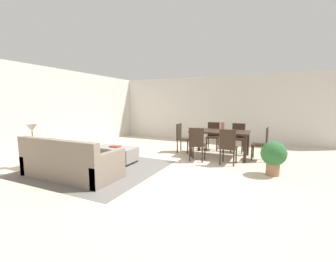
{
  "coord_description": "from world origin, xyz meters",
  "views": [
    {
      "loc": [
        1.89,
        -4.19,
        1.56
      ],
      "look_at": [
        -0.52,
        1.03,
        0.83
      ],
      "focal_mm": 23.21,
      "sensor_mm": 36.0,
      "label": 1
    }
  ],
  "objects_px": {
    "couch": "(70,164)",
    "side_table": "(33,150)",
    "ottoman_table": "(115,153)",
    "vase_centerpiece": "(223,127)",
    "potted_plant": "(274,155)",
    "table_lamp": "(32,128)",
    "dining_chair_near_left": "(197,142)",
    "dining_chair_head_west": "(182,136)",
    "book_on_ottoman": "(115,146)",
    "dining_chair_far_left": "(213,134)",
    "dining_table": "(220,134)",
    "dining_chair_head_east": "(263,142)",
    "dining_chair_near_right": "(228,145)",
    "dining_chair_far_right": "(238,136)"
  },
  "relations": [
    {
      "from": "couch",
      "to": "book_on_ottoman",
      "type": "distance_m",
      "value": 1.38
    },
    {
      "from": "couch",
      "to": "side_table",
      "type": "distance_m",
      "value": 1.38
    },
    {
      "from": "dining_chair_near_left",
      "to": "vase_centerpiece",
      "type": "bearing_deg",
      "value": 60.52
    },
    {
      "from": "dining_table",
      "to": "side_table",
      "type": "bearing_deg",
      "value": -141.26
    },
    {
      "from": "dining_chair_far_left",
      "to": "dining_chair_head_west",
      "type": "xyz_separation_m",
      "value": [
        -0.81,
        -0.87,
        0.0
      ]
    },
    {
      "from": "table_lamp",
      "to": "vase_centerpiece",
      "type": "relative_size",
      "value": 2.09
    },
    {
      "from": "table_lamp",
      "to": "dining_chair_head_east",
      "type": "height_order",
      "value": "table_lamp"
    },
    {
      "from": "dining_table",
      "to": "dining_chair_near_right",
      "type": "distance_m",
      "value": 0.97
    },
    {
      "from": "dining_chair_near_left",
      "to": "dining_chair_far_left",
      "type": "height_order",
      "value": "same"
    },
    {
      "from": "dining_chair_head_west",
      "to": "vase_centerpiece",
      "type": "bearing_deg",
      "value": 0.11
    },
    {
      "from": "side_table",
      "to": "table_lamp",
      "type": "height_order",
      "value": "table_lamp"
    },
    {
      "from": "couch",
      "to": "dining_chair_near_left",
      "type": "relative_size",
      "value": 2.32
    },
    {
      "from": "couch",
      "to": "dining_chair_far_left",
      "type": "distance_m",
      "value": 4.62
    },
    {
      "from": "ottoman_table",
      "to": "book_on_ottoman",
      "type": "xyz_separation_m",
      "value": [
        0.0,
        0.0,
        0.19
      ]
    },
    {
      "from": "vase_centerpiece",
      "to": "dining_chair_head_east",
      "type": "bearing_deg",
      "value": -2.78
    },
    {
      "from": "side_table",
      "to": "dining_chair_far_right",
      "type": "xyz_separation_m",
      "value": [
        4.29,
        3.94,
        0.08
      ]
    },
    {
      "from": "dining_table",
      "to": "dining_chair_head_east",
      "type": "relative_size",
      "value": 1.78
    },
    {
      "from": "dining_chair_head_east",
      "to": "vase_centerpiece",
      "type": "height_order",
      "value": "vase_centerpiece"
    },
    {
      "from": "dining_chair_head_west",
      "to": "potted_plant",
      "type": "relative_size",
      "value": 1.22
    },
    {
      "from": "book_on_ottoman",
      "to": "dining_chair_far_left",
      "type": "bearing_deg",
      "value": 54.31
    },
    {
      "from": "dining_chair_far_right",
      "to": "dining_chair_head_east",
      "type": "xyz_separation_m",
      "value": [
        0.76,
        -0.87,
        0.0
      ]
    },
    {
      "from": "couch",
      "to": "dining_chair_far_right",
      "type": "xyz_separation_m",
      "value": [
        2.92,
        4.06,
        0.23
      ]
    },
    {
      "from": "dining_chair_near_right",
      "to": "vase_centerpiece",
      "type": "bearing_deg",
      "value": 109.53
    },
    {
      "from": "book_on_ottoman",
      "to": "dining_chair_near_right",
      "type": "bearing_deg",
      "value": 19.63
    },
    {
      "from": "table_lamp",
      "to": "dining_chair_head_east",
      "type": "xyz_separation_m",
      "value": [
        5.05,
        3.07,
        -0.44
      ]
    },
    {
      "from": "potted_plant",
      "to": "table_lamp",
      "type": "bearing_deg",
      "value": -161.11
    },
    {
      "from": "table_lamp",
      "to": "dining_chair_far_left",
      "type": "height_order",
      "value": "table_lamp"
    },
    {
      "from": "table_lamp",
      "to": "dining_chair_far_left",
      "type": "xyz_separation_m",
      "value": [
        3.46,
        3.99,
        -0.44
      ]
    },
    {
      "from": "vase_centerpiece",
      "to": "side_table",
      "type": "bearing_deg",
      "value": -141.59
    },
    {
      "from": "table_lamp",
      "to": "dining_table",
      "type": "bearing_deg",
      "value": 38.74
    },
    {
      "from": "dining_table",
      "to": "dining_chair_head_east",
      "type": "bearing_deg",
      "value": -1.73
    },
    {
      "from": "side_table",
      "to": "dining_chair_head_east",
      "type": "bearing_deg",
      "value": 31.29
    },
    {
      "from": "couch",
      "to": "dining_chair_head_east",
      "type": "distance_m",
      "value": 4.88
    },
    {
      "from": "dining_chair_far_right",
      "to": "book_on_ottoman",
      "type": "height_order",
      "value": "dining_chair_far_right"
    },
    {
      "from": "dining_chair_far_left",
      "to": "potted_plant",
      "type": "relative_size",
      "value": 1.22
    },
    {
      "from": "couch",
      "to": "side_table",
      "type": "height_order",
      "value": "couch"
    },
    {
      "from": "side_table",
      "to": "dining_chair_near_left",
      "type": "height_order",
      "value": "dining_chair_near_left"
    },
    {
      "from": "vase_centerpiece",
      "to": "book_on_ottoman",
      "type": "height_order",
      "value": "vase_centerpiece"
    },
    {
      "from": "ottoman_table",
      "to": "vase_centerpiece",
      "type": "xyz_separation_m",
      "value": [
        2.46,
        1.89,
        0.65
      ]
    },
    {
      "from": "dining_chair_head_west",
      "to": "book_on_ottoman",
      "type": "relative_size",
      "value": 3.54
    },
    {
      "from": "dining_chair_far_right",
      "to": "vase_centerpiece",
      "type": "distance_m",
      "value": 0.96
    },
    {
      "from": "table_lamp",
      "to": "dining_chair_near_left",
      "type": "relative_size",
      "value": 0.57
    },
    {
      "from": "dining_chair_far_right",
      "to": "couch",
      "type": "bearing_deg",
      "value": -125.7
    },
    {
      "from": "dining_chair_head_east",
      "to": "vase_centerpiece",
      "type": "bearing_deg",
      "value": 177.22
    },
    {
      "from": "dining_chair_near_right",
      "to": "dining_chair_head_west",
      "type": "distance_m",
      "value": 1.84
    },
    {
      "from": "dining_chair_far_right",
      "to": "book_on_ottoman",
      "type": "relative_size",
      "value": 3.54
    },
    {
      "from": "dining_chair_head_west",
      "to": "potted_plant",
      "type": "bearing_deg",
      "value": -26.32
    },
    {
      "from": "potted_plant",
      "to": "dining_table",
      "type": "bearing_deg",
      "value": 137.8
    },
    {
      "from": "dining_chair_far_right",
      "to": "dining_chair_head_east",
      "type": "distance_m",
      "value": 1.16
    },
    {
      "from": "table_lamp",
      "to": "dining_chair_far_left",
      "type": "distance_m",
      "value": 5.3
    }
  ]
}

